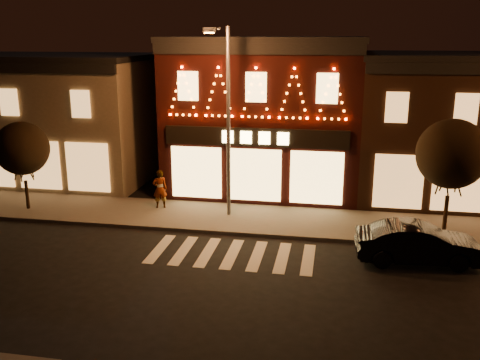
# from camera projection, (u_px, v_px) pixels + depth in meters

# --- Properties ---
(ground) EXTENTS (120.00, 120.00, 0.00)m
(ground) POSITION_uv_depth(u_px,v_px,m) (208.00, 302.00, 17.33)
(ground) COLOR black
(ground) RESTS_ON ground
(sidewalk_far) EXTENTS (44.00, 4.00, 0.15)m
(sidewalk_far) POSITION_uv_depth(u_px,v_px,m) (291.00, 222.00, 24.56)
(sidewalk_far) COLOR #47423D
(sidewalk_far) RESTS_ON ground
(building_left) EXTENTS (12.20, 8.28, 7.30)m
(building_left) POSITION_uv_depth(u_px,v_px,m) (51.00, 116.00, 31.90)
(building_left) COLOR #6B624C
(building_left) RESTS_ON ground
(building_pulp) EXTENTS (10.20, 8.34, 8.30)m
(building_pulp) POSITION_uv_depth(u_px,v_px,m) (267.00, 114.00, 29.49)
(building_pulp) COLOR black
(building_pulp) RESTS_ON ground
(building_right_a) EXTENTS (9.20, 8.28, 7.50)m
(building_right_a) POSITION_uv_depth(u_px,v_px,m) (446.00, 126.00, 27.97)
(building_right_a) COLOR #351E12
(building_right_a) RESTS_ON ground
(streetlamp_mid) EXTENTS (0.81, 1.97, 8.61)m
(streetlamp_mid) POSITION_uv_depth(u_px,v_px,m) (226.00, 109.00, 23.79)
(streetlamp_mid) COLOR #59595E
(streetlamp_mid) RESTS_ON sidewalk_far
(tree_left) EXTENTS (2.57, 2.57, 4.29)m
(tree_left) POSITION_uv_depth(u_px,v_px,m) (22.00, 148.00, 25.43)
(tree_left) COLOR black
(tree_left) RESTS_ON sidewalk_far
(tree_right) EXTENTS (2.94, 2.94, 4.92)m
(tree_right) POSITION_uv_depth(u_px,v_px,m) (452.00, 154.00, 22.21)
(tree_right) COLOR black
(tree_right) RESTS_ON sidewalk_far
(dark_sedan) EXTENTS (4.76, 1.94, 1.53)m
(dark_sedan) POSITION_uv_depth(u_px,v_px,m) (418.00, 244.00, 20.17)
(dark_sedan) COLOR black
(dark_sedan) RESTS_ON ground
(pedestrian) EXTENTS (0.82, 0.70, 1.91)m
(pedestrian) POSITION_uv_depth(u_px,v_px,m) (160.00, 189.00, 26.09)
(pedestrian) COLOR gray
(pedestrian) RESTS_ON sidewalk_far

